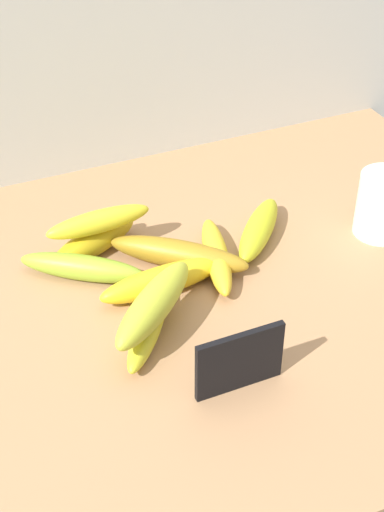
# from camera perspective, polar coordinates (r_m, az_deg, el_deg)

# --- Properties ---
(counter_top) EXTENTS (1.10, 0.76, 0.03)m
(counter_top) POSITION_cam_1_polar(r_m,az_deg,el_deg) (1.03, -0.12, -3.78)
(counter_top) COLOR #A37852
(counter_top) RESTS_ON ground
(chalkboard_sign) EXTENTS (0.11, 0.02, 0.08)m
(chalkboard_sign) POSITION_cam_1_polar(r_m,az_deg,el_deg) (0.88, 3.62, -8.15)
(chalkboard_sign) COLOR black
(chalkboard_sign) RESTS_ON counter_top
(banana_0) EXTENTS (0.18, 0.05, 0.04)m
(banana_0) POSITION_cam_1_polar(r_m,az_deg,el_deg) (1.01, -2.26, -1.86)
(banana_0) COLOR yellow
(banana_0) RESTS_ON counter_top
(banana_1) EXTENTS (0.12, 0.15, 0.03)m
(banana_1) POSITION_cam_1_polar(r_m,az_deg,el_deg) (0.95, -3.33, -5.46)
(banana_1) COLOR gold
(banana_1) RESTS_ON counter_top
(banana_2) EXTENTS (0.16, 0.10, 0.04)m
(banana_2) POSITION_cam_1_polar(r_m,az_deg,el_deg) (1.09, -7.51, 1.11)
(banana_2) COLOR gold
(banana_2) RESTS_ON counter_top
(banana_3) EXTENTS (0.08, 0.18, 0.03)m
(banana_3) POSITION_cam_1_polar(r_m,az_deg,el_deg) (1.06, 1.87, 0.02)
(banana_3) COLOR gold
(banana_3) RESTS_ON counter_top
(banana_4) EXTENTS (0.17, 0.14, 0.04)m
(banana_4) POSITION_cam_1_polar(r_m,az_deg,el_deg) (1.05, -8.38, -0.87)
(banana_4) COLOR #89AC2C
(banana_4) RESTS_ON counter_top
(banana_5) EXTENTS (0.18, 0.16, 0.04)m
(banana_5) POSITION_cam_1_polar(r_m,az_deg,el_deg) (1.06, -1.04, 0.15)
(banana_5) COLOR #9E781D
(banana_5) RESTS_ON counter_top
(banana_6) EXTENTS (0.14, 0.15, 0.04)m
(banana_6) POSITION_cam_1_polar(r_m,az_deg,el_deg) (1.11, 5.12, 2.04)
(banana_6) COLOR gold
(banana_6) RESTS_ON counter_top
(banana_7) EXTENTS (0.16, 0.04, 0.03)m
(banana_7) POSITION_cam_1_polar(r_m,az_deg,el_deg) (1.07, -7.15, 2.63)
(banana_7) COLOR yellow
(banana_7) RESTS_ON banana_2
(banana_8) EXTENTS (0.16, 0.15, 0.04)m
(banana_8) POSITION_cam_1_polar(r_m,az_deg,el_deg) (0.93, -2.93, -3.67)
(banana_8) COLOR gold
(banana_8) RESTS_ON banana_1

